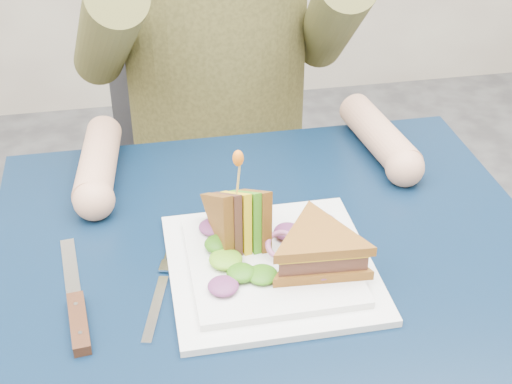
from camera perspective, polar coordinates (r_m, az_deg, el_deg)
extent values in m
cube|color=black|center=(0.93, 2.00, -7.44)|extent=(0.75, 0.75, 0.03)
cylinder|color=#595B5E|center=(1.40, -14.40, -11.59)|extent=(0.04, 0.04, 0.70)
cylinder|color=#595B5E|center=(1.48, 11.30, -8.38)|extent=(0.04, 0.04, 0.70)
cube|color=#47474C|center=(1.55, -2.91, -0.65)|extent=(0.42, 0.40, 0.04)
cube|color=#47474C|center=(1.59, -4.14, 10.47)|extent=(0.42, 0.03, 0.46)
cylinder|color=#47474C|center=(1.56, -8.41, -11.99)|extent=(0.02, 0.02, 0.43)
cylinder|color=#47474C|center=(1.60, 4.74, -10.34)|extent=(0.02, 0.02, 0.43)
cylinder|color=#47474C|center=(1.82, -9.12, -4.39)|extent=(0.02, 0.02, 0.43)
cylinder|color=#47474C|center=(1.85, 2.05, -3.14)|extent=(0.02, 0.02, 0.43)
cylinder|color=#4C4822|center=(1.34, -3.31, 13.84)|extent=(0.34, 0.34, 0.52)
cylinder|color=brown|center=(1.24, -11.88, 12.26)|extent=(0.15, 0.39, 0.31)
cylinder|color=tan|center=(1.12, -12.50, 2.34)|extent=(0.08, 0.20, 0.06)
sphere|color=tan|center=(1.03, -12.84, -0.63)|extent=(0.06, 0.06, 0.06)
cylinder|color=brown|center=(1.29, 6.10, 13.63)|extent=(0.15, 0.39, 0.31)
cylinder|color=tan|center=(1.18, 9.81, 4.50)|extent=(0.08, 0.20, 0.06)
sphere|color=tan|center=(1.10, 11.82, 1.92)|extent=(0.06, 0.06, 0.06)
cube|color=white|center=(0.92, 1.20, -6.03)|extent=(0.26, 0.26, 0.01)
cube|color=white|center=(0.92, 1.21, -5.55)|extent=(0.21, 0.21, 0.01)
cube|color=silver|center=(0.88, -8.05, -9.22)|extent=(0.04, 0.12, 0.00)
cube|color=silver|center=(0.93, -7.02, -5.89)|extent=(0.03, 0.03, 0.00)
cube|color=silver|center=(0.95, -7.13, -4.83)|extent=(0.01, 0.03, 0.00)
cube|color=silver|center=(0.95, -6.84, -4.85)|extent=(0.01, 0.03, 0.00)
cube|color=silver|center=(0.95, -6.54, -4.88)|extent=(0.01, 0.03, 0.00)
cube|color=silver|center=(0.95, -6.25, -4.90)|extent=(0.01, 0.03, 0.00)
cube|color=silver|center=(0.95, -14.59, -6.14)|extent=(0.03, 0.14, 0.00)
cube|color=black|center=(0.87, -13.99, -10.13)|extent=(0.03, 0.10, 0.01)
cylinder|color=silver|center=(0.88, -14.22, -8.71)|extent=(0.01, 0.01, 0.00)
cylinder|color=silver|center=(0.85, -13.88, -10.92)|extent=(0.01, 0.01, 0.00)
cylinder|color=tan|center=(0.89, -1.41, 1.17)|extent=(0.01, 0.01, 0.06)
ellipsoid|color=orange|center=(0.87, -1.44, 2.72)|extent=(0.01, 0.01, 0.02)
torus|color=#9E4C7A|center=(0.91, 2.08, -4.26)|extent=(0.04, 0.04, 0.02)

